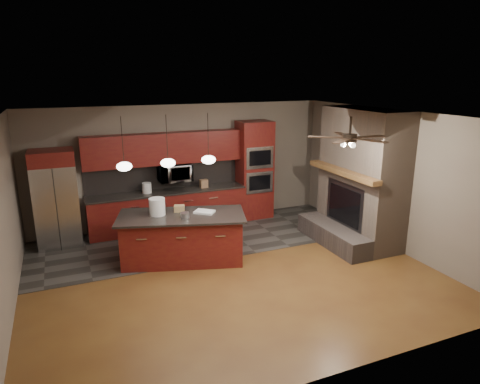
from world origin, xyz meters
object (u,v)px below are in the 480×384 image
refrigerator (56,199)px  cardboard_box (179,208)px  counter_box (204,184)px  white_bucket (157,207)px  paint_tray (204,212)px  counter_bucket (147,188)px  paint_can (185,215)px  oven_tower (254,170)px  kitchen_island (182,238)px  microwave (175,172)px

refrigerator → cardboard_box: size_ratio=10.49×
cardboard_box → counter_box: size_ratio=1.00×
refrigerator → white_bucket: size_ratio=6.28×
paint_tray → counter_bucket: 2.02m
paint_can → paint_tray: 0.46m
paint_can → cardboard_box: 0.42m
refrigerator → counter_box: bearing=0.6°
oven_tower → white_bucket: (-2.76, -1.66, -0.11)m
paint_tray → cardboard_box: cardboard_box is taller
counter_bucket → kitchen_island: bearing=-81.4°
paint_can → cardboard_box: (0.01, 0.42, 0.01)m
oven_tower → kitchen_island: oven_tower is taller
counter_box → kitchen_island: bearing=-122.5°
kitchen_island → paint_can: 0.55m
refrigerator → counter_box: refrigerator is taller
white_bucket → cardboard_box: 0.44m
oven_tower → paint_tray: 2.69m
white_bucket → paint_can: white_bucket is taller
oven_tower → counter_bucket: 2.64m
cardboard_box → counter_bucket: size_ratio=0.82×
kitchen_island → white_bucket: size_ratio=8.01×
oven_tower → refrigerator: bearing=-179.1°
refrigerator → cardboard_box: 2.67m
kitchen_island → cardboard_box: 0.56m
kitchen_island → paint_can: paint_can is taller
paint_can → counter_bucket: size_ratio=0.68×
microwave → counter_bucket: 0.72m
oven_tower → white_bucket: 3.23m
oven_tower → cardboard_box: bearing=-145.2°
kitchen_island → refrigerator: bearing=157.4°
cardboard_box → microwave: bearing=98.0°
white_bucket → counter_box: white_bucket is taller
paint_tray → paint_can: bearing=-119.2°
oven_tower → paint_tray: bearing=-135.5°
oven_tower → paint_tray: size_ratio=6.61×
microwave → counter_bucket: bearing=-175.7°
cardboard_box → counter_bucket: 1.66m
microwave → kitchen_island: bearing=-101.3°
oven_tower → counter_box: 1.33m
paint_can → counter_bucket: counter_bucket is taller
oven_tower → refrigerator: oven_tower is taller
refrigerator → kitchen_island: refrigerator is taller
kitchen_island → paint_can: bearing=-70.2°
microwave → white_bucket: size_ratio=2.29×
counter_bucket → cardboard_box: bearing=-79.6°
cardboard_box → counter_box: counter_box is taller
paint_can → white_bucket: bearing=138.0°
counter_box → counter_bucket: bearing=175.4°
refrigerator → paint_can: 2.92m
white_bucket → oven_tower: bearing=31.0°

